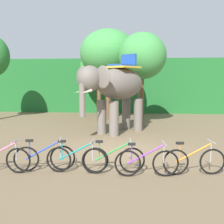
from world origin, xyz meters
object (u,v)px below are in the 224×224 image
at_px(tree_far_right, 99,69).
at_px(tree_far_left, 142,56).
at_px(elephant, 116,87).
at_px(bike_teal, 76,159).
at_px(bike_pink, 1,159).
at_px(bike_purple, 147,162).
at_px(tree_center, 99,69).
at_px(bike_orange, 194,161).
at_px(bike_blue, 44,157).
at_px(tree_center_left, 108,53).
at_px(bike_green, 114,159).

relative_size(tree_far_right, tree_far_left, 0.91).
bearing_deg(elephant, bike_teal, -95.86).
xyz_separation_m(bike_pink, bike_purple, (3.99, 0.05, 0.00)).
distance_m(elephant, bike_pink, 6.90).
xyz_separation_m(tree_center, bike_orange, (4.12, -11.18, -2.87)).
bearing_deg(bike_orange, bike_teal, -177.45).
distance_m(elephant, bike_blue, 6.30).
bearing_deg(tree_center_left, tree_far_left, -43.82).
bearing_deg(bike_purple, bike_blue, 175.84).
bearing_deg(tree_center, bike_pink, -95.69).
xyz_separation_m(tree_center, bike_pink, (-1.14, -11.48, -2.87)).
height_order(tree_far_right, bike_purple, tree_far_right).
distance_m(elephant, bike_orange, 6.59).
xyz_separation_m(tree_far_left, bike_pink, (-3.94, -8.66, -3.44)).
height_order(tree_center_left, bike_pink, tree_center_left).
bearing_deg(tree_center_left, bike_pink, -99.75).
bearing_deg(tree_center, bike_teal, -85.26).
bearing_deg(tree_far_left, bike_orange, -80.99).
xyz_separation_m(bike_pink, bike_blue, (1.15, 0.26, 0.00)).
bearing_deg(tree_far_right, bike_orange, -70.90).
height_order(tree_far_right, tree_far_left, tree_far_left).
distance_m(bike_green, bike_orange, 2.16).
xyz_separation_m(bike_green, bike_purple, (0.89, -0.22, 0.00)).
height_order(bike_pink, bike_orange, same).
height_order(tree_far_left, bike_purple, tree_far_left).
distance_m(tree_far_left, elephant, 3.29).
bearing_deg(elephant, tree_center_left, 100.55).
distance_m(tree_center, bike_blue, 11.59).
bearing_deg(bike_blue, tree_center, 90.05).
bearing_deg(tree_center_left, bike_blue, -93.74).
relative_size(bike_pink, bike_orange, 1.01).
bearing_deg(tree_center_left, elephant, -79.45).
xyz_separation_m(tree_far_left, bike_purple, (0.05, -8.61, -3.44)).
xyz_separation_m(tree_far_right, bike_orange, (4.35, -12.56, -2.90)).
xyz_separation_m(tree_center_left, bike_pink, (-1.84, -10.68, -3.78)).
bearing_deg(tree_far_left, bike_pink, -114.46).
relative_size(elephant, bike_orange, 2.30).
height_order(elephant, bike_pink, elephant).
distance_m(tree_center_left, bike_teal, 11.18).
bearing_deg(bike_blue, tree_far_left, 71.65).
height_order(bike_teal, bike_purple, same).
height_order(bike_teal, bike_green, same).
bearing_deg(tree_center, bike_green, -80.08).
relative_size(tree_center_left, bike_green, 3.32).
height_order(tree_center_left, bike_blue, tree_center_left).
bearing_deg(tree_center_left, tree_far_right, 112.79).
relative_size(tree_far_left, bike_green, 3.00).
xyz_separation_m(tree_center, tree_center_left, (0.69, -0.80, 0.91)).
distance_m(tree_center, bike_pink, 11.89).
distance_m(bike_pink, bike_purple, 3.99).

